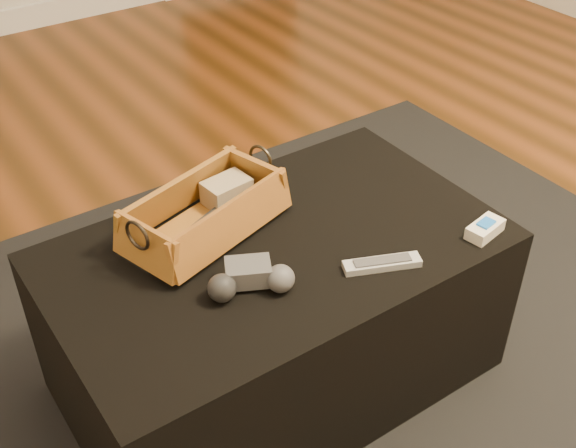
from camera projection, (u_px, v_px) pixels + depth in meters
floor at (352, 356)px, 1.91m from camera, size 5.00×5.50×0.01m
baseboard at (19, 19)px, 3.68m from camera, size 5.00×0.04×0.12m
area_rug at (288, 387)px, 1.81m from camera, size 2.60×2.00×0.01m
ottoman at (276, 314)px, 1.72m from camera, size 1.00×0.60×0.42m
tv_remote at (205, 228)px, 1.60m from camera, size 0.20×0.12×0.02m
cloth_bundle at (227, 191)px, 1.68m from camera, size 0.11×0.08×0.06m
wicker_basket at (205, 214)px, 1.60m from camera, size 0.42×0.30×0.13m
game_controller at (250, 279)px, 1.45m from camera, size 0.19×0.14×0.06m
silver_remote at (382, 263)px, 1.52m from camera, size 0.17×0.10×0.02m
cream_gadget at (485, 229)px, 1.61m from camera, size 0.10×0.06×0.03m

